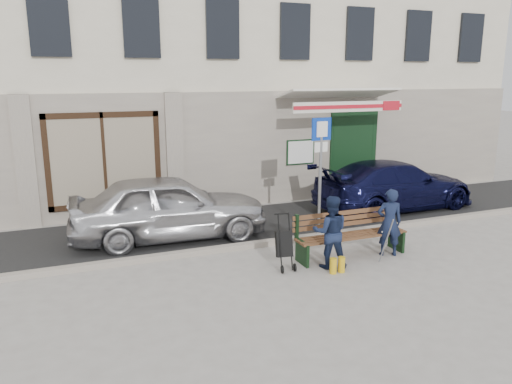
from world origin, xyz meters
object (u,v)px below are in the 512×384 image
car_silver (169,207)px  parking_sign (321,158)px  car_navy (394,185)px  stroller (284,245)px  woman (330,232)px  bench (349,235)px  man (389,222)px

car_silver → parking_sign: parking_sign is taller
car_silver → car_navy: car_silver is taller
car_navy → parking_sign: bearing=109.7°
stroller → woman: bearing=-7.2°
car_silver → bench: (3.14, -2.52, -0.29)m
bench → man: size_ratio=1.71×
stroller → bench: bearing=13.1°
car_silver → man: car_silver is taller
parking_sign → stroller: bearing=-141.7°
car_navy → car_silver: bearing=89.2°
car_silver → woman: bearing=-136.0°
man → woman: bearing=26.2°
woman → stroller: size_ratio=1.33×
car_navy → parking_sign: 3.52m
stroller → car_navy: bearing=40.9°
parking_sign → stroller: parking_sign is taller
woman → stroller: 0.92m
parking_sign → man: bearing=-74.4°
woman → car_silver: bearing=-26.9°
car_silver → woman: (2.48, -2.87, -0.03)m
car_navy → woman: woman is taller
parking_sign → car_navy: bearing=16.8°
bench → woman: size_ratio=1.69×
parking_sign → stroller: size_ratio=2.55×
man → car_navy: bearing=-107.3°
car_silver → bench: size_ratio=1.82×
parking_sign → woman: parking_sign is taller
man → parking_sign: bearing=-47.2°
car_navy → bench: bearing=127.9°
bench → man: man is taller
car_navy → woman: 4.95m
man → stroller: (-2.30, 0.13, -0.23)m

